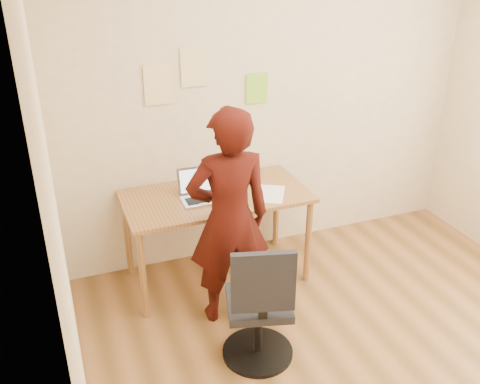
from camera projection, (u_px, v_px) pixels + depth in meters
name	position (u px, v px, depth m)	size (l,w,h in m)	color
room	(407.00, 180.00, 2.81)	(3.58, 3.58, 2.78)	brown
desk	(216.00, 205.00, 4.08)	(1.40, 0.70, 0.74)	#A16E37
laptop	(200.00, 192.00, 3.97)	(0.30, 0.27, 0.21)	#B8B8C0
paper_sheet	(269.00, 194.00, 4.06)	(0.22, 0.31, 0.00)	white
phone	(242.00, 203.00, 3.91)	(0.06, 0.11, 0.01)	black
wall_note_left	(158.00, 85.00, 3.91)	(0.21, 0.00, 0.30)	#F0D38F
wall_note_mid	(194.00, 66.00, 3.95)	(0.21, 0.00, 0.30)	#F0D38F
wall_note_right	(257.00, 88.00, 4.20)	(0.18, 0.00, 0.24)	#8DD630
office_chair	(260.00, 312.00, 3.34)	(0.49, 0.50, 0.90)	black
person	(229.00, 219.00, 3.60)	(0.58, 0.38, 1.58)	#330B06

